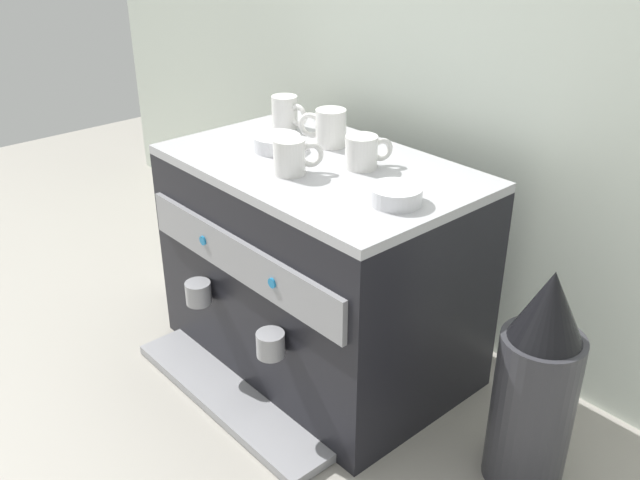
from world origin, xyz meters
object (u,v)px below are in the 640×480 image
ceramic_cup_0 (286,112)px  milk_pitcher (192,265)px  ceramic_bowl_1 (396,195)px  ceramic_cup_2 (329,127)px  coffee_grinder (536,387)px  ceramic_cup_1 (291,156)px  ceramic_cup_3 (363,152)px  espresso_machine (319,266)px  ceramic_bowl_0 (277,143)px

ceramic_cup_0 → milk_pitcher: size_ratio=0.89×
milk_pitcher → ceramic_bowl_1: bearing=0.8°
ceramic_cup_0 → ceramic_cup_2: 0.16m
ceramic_bowl_1 → coffee_grinder: size_ratio=0.22×
ceramic_bowl_1 → milk_pitcher: (-0.73, -0.01, -0.44)m
ceramic_cup_1 → ceramic_cup_3: size_ratio=0.96×
ceramic_cup_3 → ceramic_bowl_1: (0.17, -0.08, -0.02)m
milk_pitcher → coffee_grinder: bearing=4.2°
espresso_machine → milk_pitcher: (-0.49, -0.04, -0.18)m
ceramic_cup_3 → ceramic_bowl_0: size_ratio=0.96×
ceramic_cup_0 → coffee_grinder: bearing=-4.7°
ceramic_cup_3 → ceramic_bowl_1: ceramic_cup_3 is taller
ceramic_cup_1 → milk_pitcher: (-0.50, 0.04, -0.46)m
espresso_machine → ceramic_cup_2: (-0.07, 0.09, 0.28)m
ceramic_cup_2 → ceramic_bowl_1: 0.34m
ceramic_cup_1 → ceramic_bowl_1: ceramic_cup_1 is taller
ceramic_cup_0 → ceramic_bowl_1: ceramic_cup_0 is taller
espresso_machine → ceramic_bowl_1: (0.24, -0.03, 0.26)m
ceramic_cup_2 → milk_pitcher: (-0.42, -0.13, -0.47)m
ceramic_bowl_1 → coffee_grinder: (0.29, 0.07, -0.29)m
milk_pitcher → ceramic_cup_2: bearing=17.2°
ceramic_cup_3 → coffee_grinder: bearing=-1.8°
espresso_machine → ceramic_cup_1: ceramic_cup_1 is taller
ceramic_cup_3 → coffee_grinder: size_ratio=0.22×
ceramic_cup_1 → ceramic_bowl_1: (0.24, 0.05, -0.02)m
ceramic_cup_0 → milk_pitcher: bearing=-151.9°
coffee_grinder → espresso_machine: bearing=-176.1°
espresso_machine → ceramic_bowl_0: 0.29m
ceramic_bowl_1 → ceramic_cup_2: bearing=158.9°
espresso_machine → coffee_grinder: size_ratio=1.52×
ceramic_cup_0 → ceramic_cup_2: ceramic_cup_2 is taller
ceramic_cup_2 → ceramic_bowl_1: size_ratio=1.06×
espresso_machine → milk_pitcher: 0.52m
milk_pitcher → ceramic_cup_0: bearing=28.1°
ceramic_cup_0 → ceramic_cup_3: size_ratio=1.01×
espresso_machine → ceramic_cup_0: ceramic_cup_0 is taller
ceramic_cup_3 → coffee_grinder: ceramic_cup_3 is taller
ceramic_bowl_0 → coffee_grinder: 0.72m
ceramic_bowl_0 → coffee_grinder: bearing=4.3°
ceramic_cup_0 → ceramic_cup_3: (0.31, -0.05, -0.00)m
ceramic_bowl_1 → ceramic_cup_1: bearing=-168.5°
ceramic_cup_0 → milk_pitcher: 0.55m
ceramic_cup_0 → ceramic_cup_3: ceramic_cup_0 is taller
ceramic_cup_1 → milk_pitcher: 0.68m
ceramic_cup_3 → coffee_grinder: (0.46, -0.01, -0.31)m
espresso_machine → ceramic_cup_1: size_ratio=7.02×
ceramic_cup_0 → ceramic_cup_1: size_ratio=1.05×
ceramic_cup_2 → ceramic_bowl_1: bearing=-21.1°
espresso_machine → ceramic_cup_1: 0.29m
ceramic_cup_0 → ceramic_cup_3: bearing=-9.0°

